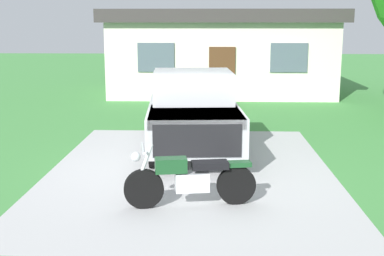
{
  "coord_description": "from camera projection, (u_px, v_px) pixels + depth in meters",
  "views": [
    {
      "loc": [
        0.41,
        -10.17,
        3.02
      ],
      "look_at": [
        0.03,
        0.06,
        0.9
      ],
      "focal_mm": 47.97,
      "sensor_mm": 36.0,
      "label": 1
    }
  ],
  "objects": [
    {
      "name": "pickup_truck",
      "position": [
        192.0,
        108.0,
        12.53
      ],
      "size": [
        2.4,
        5.75,
        1.9
      ],
      "color": "black",
      "rests_on": "ground"
    },
    {
      "name": "neighbor_house",
      "position": [
        221.0,
        51.0,
        21.87
      ],
      "size": [
        9.6,
        5.6,
        3.5
      ],
      "color": "beige",
      "rests_on": "ground"
    },
    {
      "name": "motorcycle",
      "position": [
        190.0,
        179.0,
        8.49
      ],
      "size": [
        2.2,
        0.74,
        1.09
      ],
      "color": "black",
      "rests_on": "ground"
    },
    {
      "name": "ground_plane",
      "position": [
        190.0,
        171.0,
        10.58
      ],
      "size": [
        80.0,
        80.0,
        0.0
      ],
      "primitive_type": "plane",
      "color": "#418740"
    },
    {
      "name": "driveway_pad",
      "position": [
        190.0,
        171.0,
        10.58
      ],
      "size": [
        5.81,
        7.99,
        0.01
      ],
      "primitive_type": "cube",
      "color": "#AFAFAF",
      "rests_on": "ground"
    }
  ]
}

